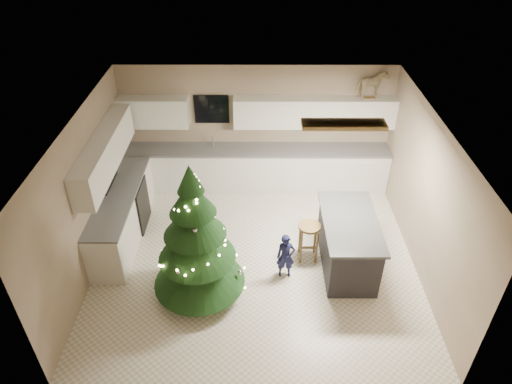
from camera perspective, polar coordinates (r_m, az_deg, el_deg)
ground_plane at (r=8.20m, az=-0.01°, el=-8.01°), size 5.50×5.50×0.00m
room_shell at (r=7.12m, az=0.18°, el=2.34°), size 5.52×5.02×2.61m
cabinetry at (r=9.09m, az=-5.73°, el=2.69°), size 5.50×3.20×2.00m
island at (r=7.89m, az=11.39°, el=-6.25°), size 0.90×1.70×0.95m
bar_stool at (r=7.87m, az=6.63°, el=-5.19°), size 0.38×0.38×0.72m
christmas_tree at (r=6.99m, az=-7.47°, el=-6.57°), size 1.50×1.45×2.40m
toddler at (r=7.60m, az=3.73°, el=-8.01°), size 0.31×0.21×0.84m
rocking_horse at (r=9.22m, az=14.25°, el=12.86°), size 0.66×0.47×0.53m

